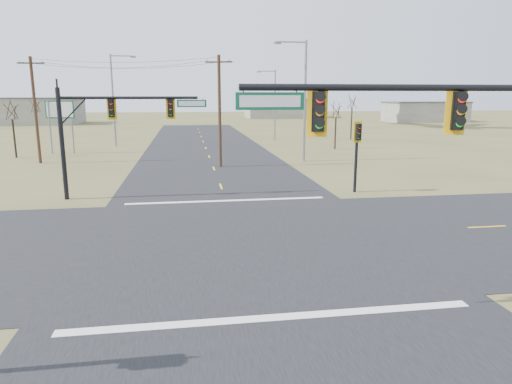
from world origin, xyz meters
TOP-DOWN VIEW (x-y plane):
  - ground at (0.00, 0.00)m, footprint 320.00×320.00m
  - road_ew at (0.00, 0.00)m, footprint 160.00×14.00m
  - road_ns at (0.00, 0.00)m, footprint 14.00×160.00m
  - stop_bar_near at (0.00, -7.50)m, footprint 12.00×0.40m
  - stop_bar_far at (0.00, 7.50)m, footprint 12.00×0.40m
  - mast_arm_near at (5.45, -7.50)m, footprint 10.34×0.58m
  - mast_arm_far at (-6.63, 9.54)m, footprint 8.83×0.42m
  - pedestal_signal_ne at (8.63, 8.77)m, footprint 0.60×0.52m
  - utility_pole_near at (0.66, 21.10)m, footprint 2.31×0.73m
  - utility_pole_far at (-16.00, 25.97)m, footprint 2.38×0.28m
  - highway_sign at (-15.71, 33.25)m, footprint 3.05×0.37m
  - streetlight_a at (8.72, 23.53)m, footprint 3.16×0.44m
  - streetlight_b at (10.11, 45.34)m, footprint 2.74×0.44m
  - streetlight_c at (-10.80, 39.87)m, footprint 3.11×0.37m
  - bare_tree_a at (-19.58, 30.29)m, footprint 2.87×2.87m
  - bare_tree_b at (-21.62, 44.77)m, footprint 2.88×2.88m
  - bare_tree_c at (15.22, 32.93)m, footprint 3.21×3.21m
  - bare_tree_d at (21.12, 43.56)m, footprint 2.58×2.58m
  - warehouse_left at (-40.00, 90.00)m, footprint 28.00×14.00m
  - warehouse_mid at (25.00, 110.00)m, footprint 20.00×12.00m
  - warehouse_right at (55.00, 85.00)m, footprint 18.00×10.00m

SIDE VIEW (x-z plane):
  - ground at x=0.00m, z-range 0.00..0.00m
  - road_ew at x=0.00m, z-range 0.00..0.02m
  - road_ns at x=0.00m, z-range 0.00..0.02m
  - stop_bar_near at x=0.00m, z-range 0.03..0.03m
  - stop_bar_far at x=0.00m, z-range 0.03..0.03m
  - warehouse_right at x=55.00m, z-range 0.00..4.50m
  - warehouse_mid at x=25.00m, z-range 0.00..5.00m
  - warehouse_left at x=-40.00m, z-range 0.00..5.50m
  - pedestal_signal_ne at x=8.63m, z-range 1.04..5.71m
  - highway_sign at x=-15.71m, z-range 1.21..6.94m
  - bare_tree_c at x=15.22m, z-range 1.68..7.59m
  - bare_tree_a at x=-19.58m, z-range 1.79..7.95m
  - mast_arm_far at x=-6.63m, z-range 1.51..8.24m
  - utility_pole_near at x=0.66m, z-range 0.18..9.85m
  - utility_pole_far at x=-16.00m, z-range 0.18..9.90m
  - bare_tree_b at x=-21.62m, z-range 1.89..8.21m
  - mast_arm_near at x=5.45m, z-range 1.62..8.70m
  - bare_tree_d at x=21.12m, z-range 2.05..8.79m
  - streetlight_b at x=10.11m, z-range 0.60..10.37m
  - streetlight_c at x=-10.80m, z-range 0.69..11.84m
  - streetlight_a at x=8.72m, z-range 0.70..11.98m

